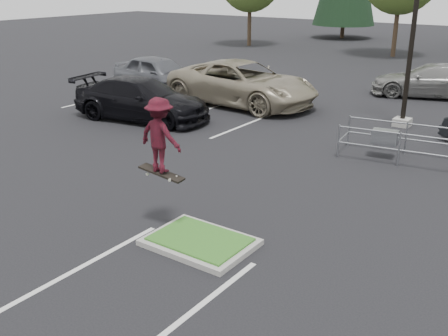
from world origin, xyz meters
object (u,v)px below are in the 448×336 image
Objects in this scene: light_pole at (417,1)px; car_far_silver at (433,81)px; skateboarder at (160,136)px; car_l_black at (141,99)px; car_l_grey at (158,74)px; car_l_tan at (242,83)px; cart_corral at (389,138)px.

car_far_silver is at bearing 94.96° from light_pole.
light_pole is at bearing -97.50° from skateboarder.
car_l_black is (-8.88, -5.00, -3.74)m from light_pole.
car_l_grey is at bearing -78.50° from car_far_silver.
car_l_tan reaches higher than car_l_black.
light_pole is at bearing -13.07° from car_far_silver.
car_l_tan is 4.88m from car_l_black.
cart_corral is 9.73m from car_l_black.
car_l_black is 13.81m from car_far_silver.
skateboarder is (-2.51, -7.73, 1.50)m from cart_corral.
car_l_tan is at bearing -64.16° from skateboarder.
light_pole is 10.85m from car_l_black.
skateboarder is 9.97m from car_l_black.
car_l_grey is (-5.00, 0.00, -0.08)m from car_l_tan.
light_pole is 1.88× the size of car_far_silver.
car_far_silver is (8.35, 11.00, -0.04)m from car_l_black.
light_pole is at bearing -69.44° from car_l_black.
light_pole is 7.11m from car_far_silver.
car_far_silver is (-0.52, 6.00, -3.78)m from light_pole.
car_far_silver is at bearing -55.46° from car_l_grey.
skateboarder is at bearing -142.28° from car_l_black.
light_pole is 12.16m from skateboarder.
light_pole is 7.89m from car_l_tan.
car_l_tan is (-7.00, -0.50, -3.60)m from light_pole.
car_l_grey is 0.96× the size of car_far_silver.
skateboarder is 17.89m from car_far_silver.
car_far_silver is at bearing -46.05° from car_l_black.
light_pole is 5.69m from cart_corral.
cart_corral is 0.75× the size of car_l_grey.
car_l_black is 1.10× the size of car_l_grey.
car_l_black reaches higher than car_far_silver.
skateboarder is at bearing -151.27° from car_l_tan.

